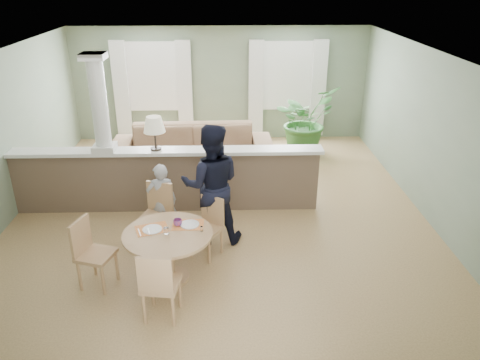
{
  "coord_description": "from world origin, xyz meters",
  "views": [
    {
      "loc": [
        0.14,
        -7.18,
        3.85
      ],
      "look_at": [
        0.32,
        -1.0,
        1.07
      ],
      "focal_mm": 35.0,
      "sensor_mm": 36.0,
      "label": 1
    }
  ],
  "objects_px": {
    "houseplant": "(305,120)",
    "child_person": "(162,201)",
    "chair_side": "(90,250)",
    "chair_far_boy": "(158,211)",
    "sofa": "(193,151)",
    "man_person": "(211,185)",
    "dining_table": "(169,242)",
    "chair_far_man": "(209,224)",
    "chair_near": "(159,283)"
  },
  "relations": [
    {
      "from": "houseplant",
      "to": "child_person",
      "type": "distance_m",
      "value": 4.61
    },
    {
      "from": "chair_side",
      "to": "chair_far_boy",
      "type": "bearing_deg",
      "value": -17.87
    },
    {
      "from": "sofa",
      "to": "man_person",
      "type": "bearing_deg",
      "value": -81.41
    },
    {
      "from": "chair_far_boy",
      "to": "chair_side",
      "type": "bearing_deg",
      "value": -107.98
    },
    {
      "from": "houseplant",
      "to": "chair_far_boy",
      "type": "distance_m",
      "value": 4.79
    },
    {
      "from": "dining_table",
      "to": "child_person",
      "type": "distance_m",
      "value": 1.14
    },
    {
      "from": "dining_table",
      "to": "chair_far_boy",
      "type": "relative_size",
      "value": 1.23
    },
    {
      "from": "chair_far_boy",
      "to": "chair_side",
      "type": "xyz_separation_m",
      "value": [
        -0.74,
        -1.03,
        -0.01
      ]
    },
    {
      "from": "chair_far_man",
      "to": "chair_near",
      "type": "distance_m",
      "value": 1.55
    },
    {
      "from": "houseplant",
      "to": "child_person",
      "type": "relative_size",
      "value": 1.24
    },
    {
      "from": "dining_table",
      "to": "child_person",
      "type": "bearing_deg",
      "value": 101.22
    },
    {
      "from": "chair_far_boy",
      "to": "child_person",
      "type": "xyz_separation_m",
      "value": [
        0.05,
        0.18,
        0.08
      ]
    },
    {
      "from": "sofa",
      "to": "houseplant",
      "type": "xyz_separation_m",
      "value": [
        2.47,
        1.16,
        0.29
      ]
    },
    {
      "from": "sofa",
      "to": "chair_near",
      "type": "distance_m",
      "value": 4.47
    },
    {
      "from": "sofa",
      "to": "child_person",
      "type": "height_order",
      "value": "child_person"
    },
    {
      "from": "sofa",
      "to": "man_person",
      "type": "height_order",
      "value": "man_person"
    },
    {
      "from": "houseplant",
      "to": "chair_far_man",
      "type": "distance_m",
      "value": 4.66
    },
    {
      "from": "chair_near",
      "to": "man_person",
      "type": "bearing_deg",
      "value": -99.17
    },
    {
      "from": "chair_near",
      "to": "chair_side",
      "type": "relative_size",
      "value": 1.01
    },
    {
      "from": "houseplant",
      "to": "chair_side",
      "type": "xyz_separation_m",
      "value": [
        -3.56,
        -4.89,
        -0.24
      ]
    },
    {
      "from": "sofa",
      "to": "child_person",
      "type": "bearing_deg",
      "value": -98.33
    },
    {
      "from": "sofa",
      "to": "chair_side",
      "type": "relative_size",
      "value": 3.45
    },
    {
      "from": "chair_far_boy",
      "to": "sofa",
      "type": "bearing_deg",
      "value": 100.19
    },
    {
      "from": "houseplant",
      "to": "chair_near",
      "type": "height_order",
      "value": "houseplant"
    },
    {
      "from": "chair_far_man",
      "to": "man_person",
      "type": "xyz_separation_m",
      "value": [
        0.04,
        0.39,
        0.45
      ]
    },
    {
      "from": "chair_side",
      "to": "man_person",
      "type": "height_order",
      "value": "man_person"
    },
    {
      "from": "chair_side",
      "to": "man_person",
      "type": "relative_size",
      "value": 0.51
    },
    {
      "from": "houseplant",
      "to": "chair_near",
      "type": "relative_size",
      "value": 1.6
    },
    {
      "from": "chair_near",
      "to": "man_person",
      "type": "height_order",
      "value": "man_person"
    },
    {
      "from": "chair_far_boy",
      "to": "chair_side",
      "type": "relative_size",
      "value": 1.02
    },
    {
      "from": "chair_far_boy",
      "to": "child_person",
      "type": "distance_m",
      "value": 0.2
    },
    {
      "from": "houseplant",
      "to": "chair_side",
      "type": "relative_size",
      "value": 1.61
    },
    {
      "from": "chair_far_boy",
      "to": "chair_far_man",
      "type": "bearing_deg",
      "value": -4.64
    },
    {
      "from": "sofa",
      "to": "chair_near",
      "type": "bearing_deg",
      "value": -92.82
    },
    {
      "from": "chair_side",
      "to": "child_person",
      "type": "bearing_deg",
      "value": -15.42
    },
    {
      "from": "man_person",
      "to": "sofa",
      "type": "bearing_deg",
      "value": -80.94
    },
    {
      "from": "chair_near",
      "to": "child_person",
      "type": "relative_size",
      "value": 0.77
    },
    {
      "from": "houseplant",
      "to": "dining_table",
      "type": "relative_size",
      "value": 1.29
    },
    {
      "from": "sofa",
      "to": "chair_far_boy",
      "type": "xyz_separation_m",
      "value": [
        -0.36,
        -2.7,
        0.06
      ]
    },
    {
      "from": "dining_table",
      "to": "child_person",
      "type": "relative_size",
      "value": 0.96
    },
    {
      "from": "houseplant",
      "to": "man_person",
      "type": "relative_size",
      "value": 0.81
    },
    {
      "from": "sofa",
      "to": "child_person",
      "type": "relative_size",
      "value": 2.65
    },
    {
      "from": "chair_far_man",
      "to": "man_person",
      "type": "height_order",
      "value": "man_person"
    },
    {
      "from": "chair_side",
      "to": "houseplant",
      "type": "bearing_deg",
      "value": -18.27
    },
    {
      "from": "chair_near",
      "to": "houseplant",
      "type": "bearing_deg",
      "value": -106.46
    },
    {
      "from": "chair_side",
      "to": "child_person",
      "type": "height_order",
      "value": "child_person"
    },
    {
      "from": "sofa",
      "to": "child_person",
      "type": "xyz_separation_m",
      "value": [
        -0.31,
        -2.52,
        0.14
      ]
    },
    {
      "from": "dining_table",
      "to": "man_person",
      "type": "relative_size",
      "value": 0.63
    },
    {
      "from": "chair_far_boy",
      "to": "chair_far_man",
      "type": "distance_m",
      "value": 0.84
    },
    {
      "from": "chair_side",
      "to": "dining_table",
      "type": "bearing_deg",
      "value": -67.15
    }
  ]
}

